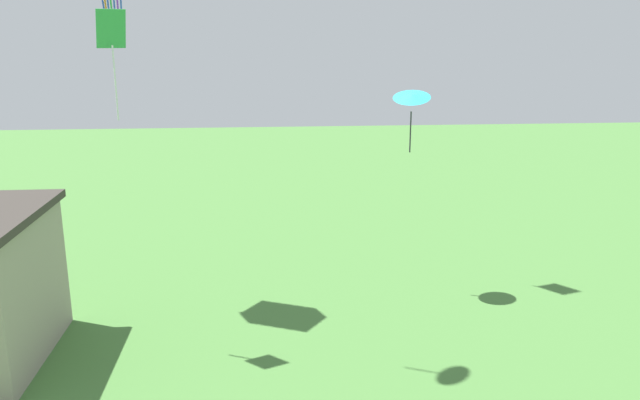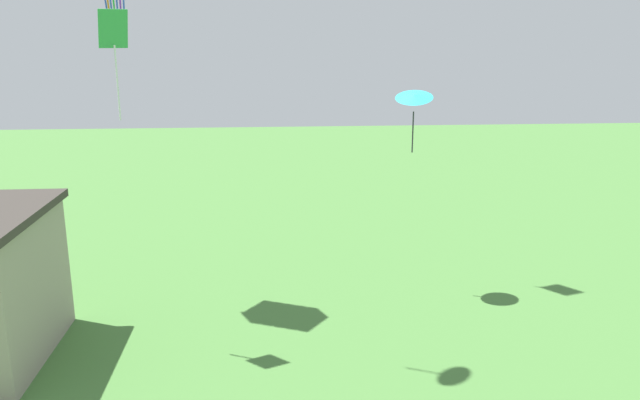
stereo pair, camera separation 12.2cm
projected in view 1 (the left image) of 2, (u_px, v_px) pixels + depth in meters
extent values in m
cylinder|color=blue|center=(103.00, 6.00, 20.16)|extent=(0.17, 0.28, 1.60)
cylinder|color=orange|center=(106.00, 6.00, 20.14)|extent=(0.13, 0.28, 1.60)
cylinder|color=blue|center=(108.00, 6.00, 20.13)|extent=(0.09, 0.28, 1.60)
cylinder|color=green|center=(111.00, 6.00, 20.13)|extent=(0.05, 0.28, 1.60)
cylinder|color=blue|center=(114.00, 6.00, 20.12)|extent=(0.09, 0.28, 1.60)
cylinder|color=purple|center=(118.00, 6.00, 20.13)|extent=(0.13, 0.28, 1.60)
cylinder|color=blue|center=(121.00, 6.00, 20.13)|extent=(0.17, 0.28, 1.60)
cone|color=#2DB2C6|center=(412.00, 96.00, 21.80)|extent=(1.67, 1.64, 0.53)
cylinder|color=#2D2D33|center=(410.00, 132.00, 22.12)|extent=(0.05, 0.05, 1.46)
cube|color=green|center=(111.00, 29.00, 17.18)|extent=(0.88, 0.66, 1.04)
cylinder|color=white|center=(115.00, 83.00, 17.55)|extent=(0.05, 0.05, 2.09)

